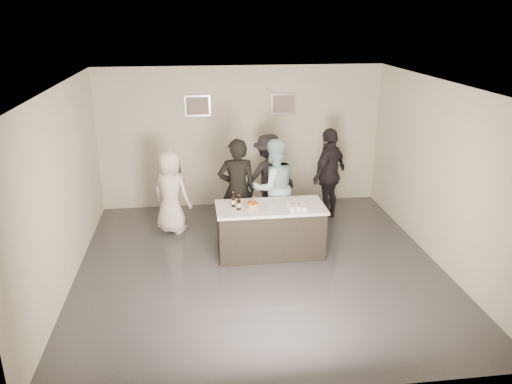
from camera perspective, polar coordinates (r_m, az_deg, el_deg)
floor at (r=8.46m, az=0.44°, el=-8.50°), size 6.00×6.00×0.00m
ceiling at (r=7.51m, az=0.50°, el=12.08°), size 6.00×6.00×0.00m
wall_back at (r=10.72m, az=-1.72°, el=6.27°), size 6.00×0.04×3.00m
wall_front at (r=5.14m, az=5.05°, el=-9.49°), size 6.00×0.04×3.00m
wall_left at (r=8.04m, az=-21.24°, el=0.22°), size 0.04×6.00×3.00m
wall_right at (r=8.76m, az=20.31°, el=1.90°), size 0.04×6.00×3.00m
picture_left at (r=10.50m, az=-6.70°, el=9.76°), size 0.54×0.04×0.44m
picture_right at (r=10.67m, az=3.15°, el=10.02°), size 0.54×0.04×0.44m
bar_counter at (r=8.69m, az=1.63°, el=-4.37°), size 1.86×0.86×0.90m
cake at (r=8.43m, az=-0.39°, el=-1.57°), size 0.21×0.21×0.08m
beer_bottle_a at (r=8.45m, az=-2.60°, el=-0.86°), size 0.07×0.07×0.26m
beer_bottle_b at (r=8.31m, az=-1.98°, el=-1.21°), size 0.07×0.07×0.26m
tumbler_cluster at (r=8.46m, az=4.68°, el=-1.53°), size 0.30×0.40×0.08m
candles at (r=8.18m, az=0.36°, el=-2.50°), size 0.24×0.08×0.01m
person_main_black at (r=9.10m, az=-2.17°, el=0.25°), size 0.71×0.47×1.93m
person_main_blue at (r=9.32m, az=1.99°, el=0.52°), size 1.06×0.92×1.86m
person_guest_left at (r=9.60m, az=-9.69°, el=-0.02°), size 0.93×0.86×1.60m
person_guest_right at (r=10.15m, az=8.36°, el=2.03°), size 1.11×1.11×1.89m
person_guest_back at (r=10.13m, az=1.42°, el=1.77°), size 1.24×0.88×1.75m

